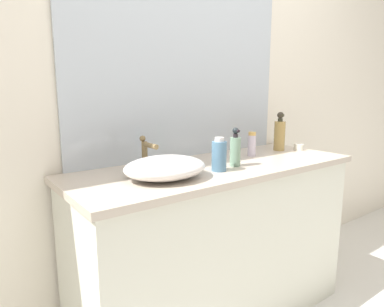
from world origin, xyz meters
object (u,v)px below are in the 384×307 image
at_px(sink_basin, 165,167).
at_px(lotion_bottle, 235,150).
at_px(soap_dispenser, 280,134).
at_px(spray_can, 219,155).
at_px(candle_jar, 299,147).
at_px(perfume_bottle, 252,144).

relative_size(sink_basin, lotion_bottle, 1.91).
distance_m(soap_dispenser, spray_can, 0.68).
bearing_deg(candle_jar, spray_can, -171.49).
bearing_deg(sink_basin, perfume_bottle, 10.76).
distance_m(soap_dispenser, lotion_bottle, 0.55).
bearing_deg(spray_can, sink_basin, 172.76).
bearing_deg(candle_jar, perfume_bottle, 172.95).
bearing_deg(lotion_bottle, candle_jar, 7.84).
height_order(sink_basin, soap_dispenser, soap_dispenser).
bearing_deg(candle_jar, sink_basin, -175.62).
height_order(sink_basin, spray_can, spray_can).
relative_size(lotion_bottle, candle_jar, 3.23).
bearing_deg(soap_dispenser, perfume_bottle, -174.39).
bearing_deg(spray_can, perfume_bottle, 22.48).
bearing_deg(sink_basin, soap_dispenser, 9.27).
xyz_separation_m(lotion_bottle, perfume_bottle, (0.26, 0.13, -0.01)).
xyz_separation_m(sink_basin, spray_can, (0.27, -0.03, 0.03)).
xyz_separation_m(soap_dispenser, candle_jar, (0.10, -0.07, -0.08)).
relative_size(soap_dispenser, candle_jar, 4.01).
distance_m(sink_basin, soap_dispenser, 0.94).
distance_m(perfume_bottle, spray_can, 0.41).
bearing_deg(sink_basin, lotion_bottle, -1.13).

